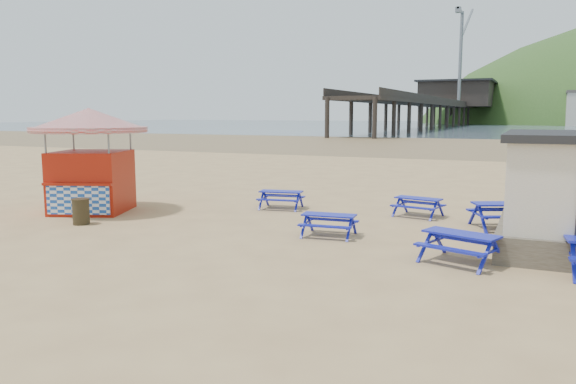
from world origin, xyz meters
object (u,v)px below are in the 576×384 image
at_px(picnic_table_blue_a, 281,200).
at_px(picnic_table_yellow, 94,201).
at_px(litter_bin, 81,211).
at_px(picnic_table_blue_b, 418,207).
at_px(ice_cream_kiosk, 90,147).

height_order(picnic_table_blue_a, picnic_table_yellow, picnic_table_yellow).
distance_m(picnic_table_blue_a, picnic_table_yellow, 7.07).
bearing_deg(picnic_table_blue_a, litter_bin, -140.49).
relative_size(picnic_table_blue_a, picnic_table_blue_b, 1.00).
height_order(ice_cream_kiosk, litter_bin, ice_cream_kiosk).
bearing_deg(picnic_table_yellow, ice_cream_kiosk, -83.78).
bearing_deg(ice_cream_kiosk, picnic_table_blue_b, -1.58).
relative_size(picnic_table_blue_a, picnic_table_yellow, 0.85).
distance_m(picnic_table_blue_a, picnic_table_blue_b, 5.20).
relative_size(picnic_table_yellow, ice_cream_kiosk, 0.39).
distance_m(picnic_table_blue_b, litter_bin, 11.61).
relative_size(picnic_table_blue_a, litter_bin, 2.14).
distance_m(ice_cream_kiosk, litter_bin, 3.20).
bearing_deg(ice_cream_kiosk, litter_bin, -76.22).
relative_size(picnic_table_blue_b, litter_bin, 2.15).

